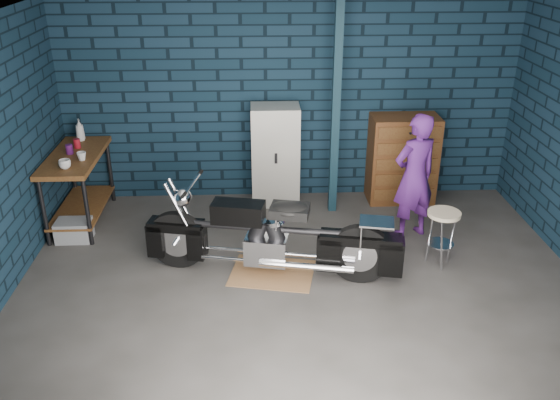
# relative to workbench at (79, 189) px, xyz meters

# --- Properties ---
(ground) EXTENTS (6.00, 6.00, 0.00)m
(ground) POSITION_rel_workbench_xyz_m (2.68, -1.75, -0.46)
(ground) COLOR #4E4B48
(ground) RESTS_ON ground
(room_walls) EXTENTS (6.02, 5.01, 2.71)m
(room_walls) POSITION_rel_workbench_xyz_m (2.68, -1.20, 1.45)
(room_walls) COLOR #0F2333
(room_walls) RESTS_ON ground
(support_post) EXTENTS (0.10, 0.10, 2.70)m
(support_post) POSITION_rel_workbench_xyz_m (3.23, 0.20, 0.90)
(support_post) COLOR #122B38
(support_post) RESTS_ON ground
(workbench) EXTENTS (0.60, 1.40, 0.91)m
(workbench) POSITION_rel_workbench_xyz_m (0.00, 0.00, 0.00)
(workbench) COLOR brown
(workbench) RESTS_ON ground
(drip_mat) EXTENTS (1.00, 0.83, 0.01)m
(drip_mat) POSITION_rel_workbench_xyz_m (2.38, -1.37, -0.45)
(drip_mat) COLOR #9B6E43
(drip_mat) RESTS_ON ground
(motorcycle) EXTENTS (2.43, 1.09, 1.04)m
(motorcycle) POSITION_rel_workbench_xyz_m (2.38, -1.37, 0.06)
(motorcycle) COLOR black
(motorcycle) RESTS_ON ground
(person) EXTENTS (0.66, 0.55, 1.54)m
(person) POSITION_rel_workbench_xyz_m (4.09, -0.54, 0.31)
(person) COLOR #58217C
(person) RESTS_ON ground
(storage_bin) EXTENTS (0.41, 0.29, 0.25)m
(storage_bin) POSITION_rel_workbench_xyz_m (0.02, -0.50, -0.33)
(storage_bin) COLOR gray
(storage_bin) RESTS_ON ground
(locker) EXTENTS (0.63, 0.45, 1.35)m
(locker) POSITION_rel_workbench_xyz_m (2.48, 0.48, 0.22)
(locker) COLOR beige
(locker) RESTS_ON ground
(tool_chest) EXTENTS (0.89, 0.49, 1.19)m
(tool_chest) POSITION_rel_workbench_xyz_m (4.20, 0.48, 0.14)
(tool_chest) COLOR brown
(tool_chest) RESTS_ON ground
(shop_stool) EXTENTS (0.44, 0.44, 0.65)m
(shop_stool) POSITION_rel_workbench_xyz_m (4.25, -1.26, -0.13)
(shop_stool) COLOR #C6B696
(shop_stool) RESTS_ON ground
(cup_a) EXTENTS (0.15, 0.15, 0.11)m
(cup_a) POSITION_rel_workbench_xyz_m (0.02, -0.46, 0.51)
(cup_a) COLOR #C6B696
(cup_a) RESTS_ON workbench
(cup_b) EXTENTS (0.14, 0.14, 0.10)m
(cup_b) POSITION_rel_workbench_xyz_m (0.15, -0.20, 0.51)
(cup_b) COLOR #C6B696
(cup_b) RESTS_ON workbench
(mug_purple) EXTENTS (0.11, 0.11, 0.12)m
(mug_purple) POSITION_rel_workbench_xyz_m (-0.06, 0.03, 0.51)
(mug_purple) COLOR #54175E
(mug_purple) RESTS_ON workbench
(mug_red) EXTENTS (0.10, 0.10, 0.12)m
(mug_red) POSITION_rel_workbench_xyz_m (-0.02, 0.25, 0.51)
(mug_red) COLOR #A41524
(mug_red) RESTS_ON workbench
(bottle) EXTENTS (0.14, 0.14, 0.29)m
(bottle) POSITION_rel_workbench_xyz_m (-0.05, 0.53, 0.60)
(bottle) COLOR gray
(bottle) RESTS_ON workbench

